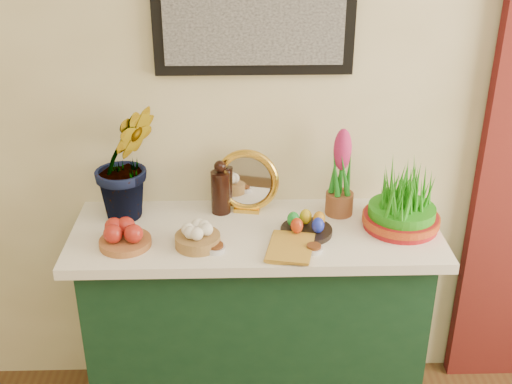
# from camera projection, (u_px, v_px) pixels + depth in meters

# --- Properties ---
(sideboard) EXTENTS (1.30, 0.45, 0.85)m
(sideboard) POSITION_uv_depth(u_px,v_px,m) (256.00, 327.00, 2.65)
(sideboard) COLOR #13361F
(sideboard) RESTS_ON ground
(tablecloth) EXTENTS (1.40, 0.55, 0.04)m
(tablecloth) POSITION_uv_depth(u_px,v_px,m) (256.00, 233.00, 2.46)
(tablecloth) COLOR white
(tablecloth) RESTS_ON sideboard
(hyacinth_green) EXTENTS (0.38, 0.36, 0.61)m
(hyacinth_green) POSITION_uv_depth(u_px,v_px,m) (125.00, 144.00, 2.41)
(hyacinth_green) COLOR #1C7C1D
(hyacinth_green) RESTS_ON tablecloth
(apple_bowl) EXTENTS (0.19, 0.19, 0.10)m
(apple_bowl) POSITION_uv_depth(u_px,v_px,m) (125.00, 236.00, 2.32)
(apple_bowl) COLOR #9C5B2F
(apple_bowl) RESTS_ON tablecloth
(garlic_basket) EXTENTS (0.20, 0.20, 0.09)m
(garlic_basket) POSITION_uv_depth(u_px,v_px,m) (198.00, 237.00, 2.32)
(garlic_basket) COLOR #A78343
(garlic_basket) RESTS_ON tablecloth
(vinegar_cruet) EXTENTS (0.08, 0.08, 0.22)m
(vinegar_cruet) POSITION_uv_depth(u_px,v_px,m) (221.00, 190.00, 2.53)
(vinegar_cruet) COLOR black
(vinegar_cruet) RESTS_ON tablecloth
(mirror) EXTENTS (0.26, 0.10, 0.26)m
(mirror) POSITION_uv_depth(u_px,v_px,m) (247.00, 182.00, 2.54)
(mirror) COLOR gold
(mirror) RESTS_ON tablecloth
(book) EXTENTS (0.18, 0.24, 0.03)m
(book) POSITION_uv_depth(u_px,v_px,m) (268.00, 245.00, 2.31)
(book) COLOR #BC8B2B
(book) RESTS_ON tablecloth
(spice_dish_left) EXTENTS (0.07, 0.07, 0.03)m
(spice_dish_left) POSITION_uv_depth(u_px,v_px,m) (215.00, 248.00, 2.29)
(spice_dish_left) COLOR silver
(spice_dish_left) RESTS_ON tablecloth
(spice_dish_right) EXTENTS (0.06, 0.06, 0.03)m
(spice_dish_right) POSITION_uv_depth(u_px,v_px,m) (314.00, 249.00, 2.29)
(spice_dish_right) COLOR silver
(spice_dish_right) RESTS_ON tablecloth
(egg_plate) EXTENTS (0.22, 0.22, 0.08)m
(egg_plate) POSITION_uv_depth(u_px,v_px,m) (306.00, 226.00, 2.40)
(egg_plate) COLOR black
(egg_plate) RESTS_ON tablecloth
(hyacinth_pink) EXTENTS (0.11, 0.11, 0.36)m
(hyacinth_pink) POSITION_uv_depth(u_px,v_px,m) (341.00, 177.00, 2.49)
(hyacinth_pink) COLOR brown
(hyacinth_pink) RESTS_ON tablecloth
(wheatgrass_sabzeh) EXTENTS (0.29, 0.29, 0.24)m
(wheatgrass_sabzeh) POSITION_uv_depth(u_px,v_px,m) (403.00, 202.00, 2.41)
(wheatgrass_sabzeh) COLOR maroon
(wheatgrass_sabzeh) RESTS_ON tablecloth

